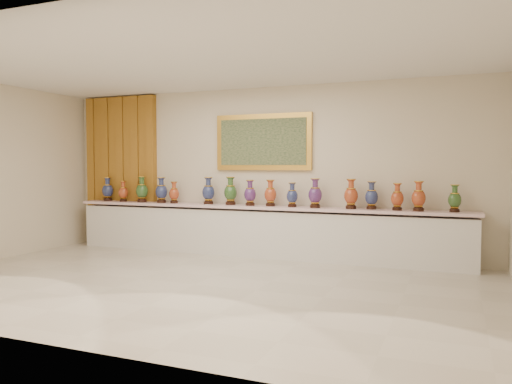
{
  "coord_description": "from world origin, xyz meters",
  "views": [
    {
      "loc": [
        3.26,
        -5.86,
        1.6
      ],
      "look_at": [
        0.2,
        1.7,
        1.17
      ],
      "focal_mm": 35.0,
      "sensor_mm": 36.0,
      "label": 1
    }
  ],
  "objects_px": {
    "vase_0": "(108,190)",
    "vase_2": "(142,191)",
    "vase_1": "(123,192)",
    "counter": "(258,232)"
  },
  "relations": [
    {
      "from": "counter",
      "to": "vase_2",
      "type": "height_order",
      "value": "vase_2"
    },
    {
      "from": "counter",
      "to": "vase_1",
      "type": "bearing_deg",
      "value": -179.37
    },
    {
      "from": "vase_1",
      "to": "vase_2",
      "type": "height_order",
      "value": "vase_2"
    },
    {
      "from": "vase_0",
      "to": "vase_1",
      "type": "distance_m",
      "value": 0.42
    },
    {
      "from": "vase_1",
      "to": "vase_2",
      "type": "distance_m",
      "value": 0.45
    },
    {
      "from": "vase_0",
      "to": "vase_2",
      "type": "bearing_deg",
      "value": -3.84
    },
    {
      "from": "vase_1",
      "to": "vase_2",
      "type": "relative_size",
      "value": 0.81
    },
    {
      "from": "counter",
      "to": "vase_0",
      "type": "height_order",
      "value": "vase_0"
    },
    {
      "from": "counter",
      "to": "vase_2",
      "type": "distance_m",
      "value": 2.49
    },
    {
      "from": "vase_0",
      "to": "vase_1",
      "type": "height_order",
      "value": "vase_0"
    }
  ]
}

